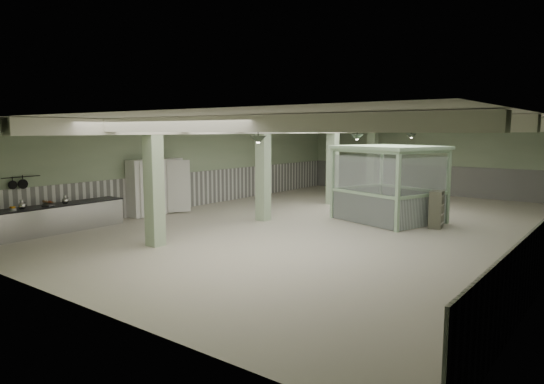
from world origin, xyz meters
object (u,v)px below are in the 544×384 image
Objects in this scene: walkin_cooler at (156,187)px; filing_cabinet at (436,209)px; guard_booth at (389,171)px; prep_counter at (49,219)px.

filing_cabinet is at bearing 22.41° from walkin_cooler.
guard_booth is (7.81, 4.28, 0.75)m from walkin_cooler.
prep_counter is at bearing -113.39° from guard_booth.
guard_booth is 2.24m from filing_cabinet.
prep_counter is at bearing -88.92° from walkin_cooler.
prep_counter is at bearing -148.04° from filing_cabinet.
walkin_cooler is at bearing -133.09° from guard_booth.
filing_cabinet is at bearing 9.48° from guard_booth.
walkin_cooler is 8.94m from guard_booth.
prep_counter is 1.22× the size of guard_booth.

